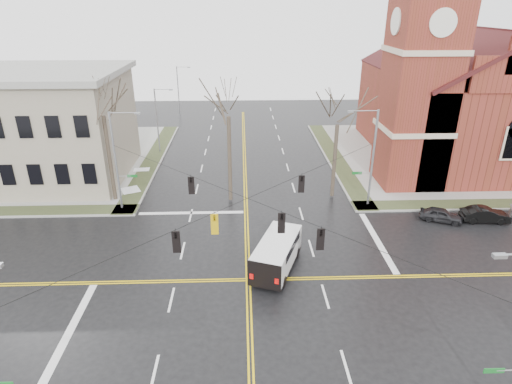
{
  "coord_description": "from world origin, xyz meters",
  "views": [
    {
      "loc": [
        -0.32,
        -24.58,
        17.48
      ],
      "look_at": [
        0.75,
        6.0,
        3.98
      ],
      "focal_mm": 30.0,
      "sensor_mm": 36.0,
      "label": 1
    }
  ],
  "objects_px": {
    "streetlight_north_a": "(158,118)",
    "tree_nw_near": "(228,111)",
    "streetlight_north_b": "(179,89)",
    "church": "(457,89)",
    "parked_car_a": "(441,215)",
    "parked_car_b": "(485,215)",
    "tree_nw_far": "(103,110)",
    "tree_ne": "(338,120)",
    "signal_pole_ne": "(371,156)",
    "cargo_van": "(278,251)",
    "signal_pole_nw": "(117,159)"
  },
  "relations": [
    {
      "from": "signal_pole_nw",
      "to": "parked_car_a",
      "type": "relative_size",
      "value": 2.53
    },
    {
      "from": "parked_car_a",
      "to": "tree_nw_near",
      "type": "xyz_separation_m",
      "value": [
        -18.47,
        4.87,
        8.21
      ]
    },
    {
      "from": "streetlight_north_b",
      "to": "tree_nw_far",
      "type": "bearing_deg",
      "value": -93.3
    },
    {
      "from": "cargo_van",
      "to": "tree_nw_far",
      "type": "xyz_separation_m",
      "value": [
        -14.78,
        12.01,
        7.52
      ]
    },
    {
      "from": "streetlight_north_b",
      "to": "tree_nw_far",
      "type": "relative_size",
      "value": 0.65
    },
    {
      "from": "streetlight_north_b",
      "to": "tree_nw_near",
      "type": "bearing_deg",
      "value": -75.28
    },
    {
      "from": "tree_nw_far",
      "to": "church",
      "type": "bearing_deg",
      "value": 16.73
    },
    {
      "from": "signal_pole_ne",
      "to": "tree_nw_far",
      "type": "bearing_deg",
      "value": 175.13
    },
    {
      "from": "church",
      "to": "streetlight_north_b",
      "type": "xyz_separation_m",
      "value": [
        -35.42,
        23.22,
        -3.97
      ]
    },
    {
      "from": "signal_pole_nw",
      "to": "tree_nw_far",
      "type": "relative_size",
      "value": 0.73
    },
    {
      "from": "tree_nw_far",
      "to": "streetlight_north_b",
      "type": "bearing_deg",
      "value": 86.7
    },
    {
      "from": "streetlight_north_b",
      "to": "parked_car_a",
      "type": "distance_m",
      "value": 48.67
    },
    {
      "from": "signal_pole_ne",
      "to": "cargo_van",
      "type": "bearing_deg",
      "value": -132.64
    },
    {
      "from": "signal_pole_ne",
      "to": "parked_car_a",
      "type": "distance_m",
      "value": 7.9
    },
    {
      "from": "signal_pole_ne",
      "to": "streetlight_north_a",
      "type": "relative_size",
      "value": 1.12
    },
    {
      "from": "streetlight_north_b",
      "to": "parked_car_b",
      "type": "xyz_separation_m",
      "value": [
        31.44,
        -40.08,
        -3.8
      ]
    },
    {
      "from": "church",
      "to": "parked_car_a",
      "type": "bearing_deg",
      "value": -114.99
    },
    {
      "from": "parked_car_b",
      "to": "tree_nw_far",
      "type": "distance_m",
      "value": 34.88
    },
    {
      "from": "streetlight_north_a",
      "to": "tree_nw_near",
      "type": "xyz_separation_m",
      "value": [
        9.19,
        -14.98,
        4.35
      ]
    },
    {
      "from": "cargo_van",
      "to": "tree_nw_near",
      "type": "bearing_deg",
      "value": 127.91
    },
    {
      "from": "signal_pole_ne",
      "to": "streetlight_north_b",
      "type": "bearing_deg",
      "value": 121.05
    },
    {
      "from": "signal_pole_nw",
      "to": "parked_car_a",
      "type": "bearing_deg",
      "value": -6.75
    },
    {
      "from": "signal_pole_ne",
      "to": "church",
      "type": "bearing_deg",
      "value": 44.66
    },
    {
      "from": "signal_pole_nw",
      "to": "tree_nw_near",
      "type": "bearing_deg",
      "value": 8.74
    },
    {
      "from": "streetlight_north_b",
      "to": "tree_nw_far",
      "type": "distance_m",
      "value": 34.79
    },
    {
      "from": "church",
      "to": "cargo_van",
      "type": "bearing_deg",
      "value": -134.21
    },
    {
      "from": "church",
      "to": "streetlight_north_a",
      "type": "xyz_separation_m",
      "value": [
        -35.42,
        3.22,
        -3.97
      ]
    },
    {
      "from": "signal_pole_nw",
      "to": "tree_nw_far",
      "type": "distance_m",
      "value": 4.6
    },
    {
      "from": "signal_pole_ne",
      "to": "parked_car_b",
      "type": "height_order",
      "value": "signal_pole_ne"
    },
    {
      "from": "signal_pole_ne",
      "to": "tree_ne",
      "type": "distance_m",
      "value": 4.48
    },
    {
      "from": "church",
      "to": "parked_car_a",
      "type": "height_order",
      "value": "church"
    },
    {
      "from": "parked_car_a",
      "to": "tree_ne",
      "type": "xyz_separation_m",
      "value": [
        -8.5,
        5.43,
        7.15
      ]
    },
    {
      "from": "church",
      "to": "streetlight_north_a",
      "type": "distance_m",
      "value": 35.78
    },
    {
      "from": "parked_car_b",
      "to": "tree_nw_far",
      "type": "xyz_separation_m",
      "value": [
        -33.43,
        5.62,
        8.19
      ]
    },
    {
      "from": "tree_nw_far",
      "to": "streetlight_north_a",
      "type": "bearing_deg",
      "value": 82.18
    },
    {
      "from": "parked_car_b",
      "to": "church",
      "type": "bearing_deg",
      "value": -8.19
    },
    {
      "from": "tree_nw_far",
      "to": "tree_nw_near",
      "type": "bearing_deg",
      "value": -2.69
    },
    {
      "from": "signal_pole_nw",
      "to": "tree_ne",
      "type": "bearing_deg",
      "value": 5.99
    },
    {
      "from": "cargo_van",
      "to": "signal_pole_nw",
      "type": "bearing_deg",
      "value": 163.99
    },
    {
      "from": "signal_pole_ne",
      "to": "streetlight_north_a",
      "type": "bearing_deg",
      "value": 143.1
    },
    {
      "from": "tree_ne",
      "to": "parked_car_a",
      "type": "bearing_deg",
      "value": -32.6
    },
    {
      "from": "signal_pole_nw",
      "to": "streetlight_north_b",
      "type": "xyz_separation_m",
      "value": [
        0.67,
        36.5,
        -0.48
      ]
    },
    {
      "from": "streetlight_north_a",
      "to": "cargo_van",
      "type": "height_order",
      "value": "streetlight_north_a"
    },
    {
      "from": "church",
      "to": "parked_car_a",
      "type": "xyz_separation_m",
      "value": [
        -7.76,
        -16.64,
        -7.83
      ]
    },
    {
      "from": "tree_nw_near",
      "to": "cargo_van",
      "type": "bearing_deg",
      "value": -72.62
    },
    {
      "from": "church",
      "to": "streetlight_north_a",
      "type": "relative_size",
      "value": 3.44
    },
    {
      "from": "streetlight_north_a",
      "to": "parked_car_b",
      "type": "height_order",
      "value": "streetlight_north_a"
    },
    {
      "from": "tree_nw_far",
      "to": "tree_ne",
      "type": "bearing_deg",
      "value": 0.11
    },
    {
      "from": "streetlight_north_a",
      "to": "parked_car_b",
      "type": "xyz_separation_m",
      "value": [
        31.44,
        -20.08,
        -3.8
      ]
    },
    {
      "from": "parked_car_b",
      "to": "tree_nw_near",
      "type": "distance_m",
      "value": 24.24
    }
  ]
}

